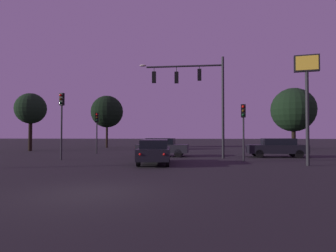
{
  "coord_description": "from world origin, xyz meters",
  "views": [
    {
      "loc": [
        3.08,
        -9.07,
        1.87
      ],
      "look_at": [
        1.62,
        13.14,
        2.49
      ],
      "focal_mm": 31.08,
      "sensor_mm": 36.0,
      "label": 1
    }
  ],
  "objects": [
    {
      "name": "traffic_light_median",
      "position": [
        -6.02,
        11.42,
        3.41
      ],
      "size": [
        0.36,
        0.38,
        4.85
      ],
      "color": "#232326",
      "rests_on": "ground"
    },
    {
      "name": "car_nearside_lane",
      "position": [
        1.05,
        9.02,
        0.8
      ],
      "size": [
        2.1,
        4.72,
        1.52
      ],
      "color": "black",
      "rests_on": "ground"
    },
    {
      "name": "traffic_light_corner_left",
      "position": [
        -5.46,
        17.93,
        2.78
      ],
      "size": [
        0.35,
        0.38,
        3.9
      ],
      "color": "#232326",
      "rests_on": "ground"
    },
    {
      "name": "car_crossing_right",
      "position": [
        0.97,
        15.31,
        0.79
      ],
      "size": [
        4.49,
        2.13,
        1.52
      ],
      "color": "#232328",
      "rests_on": "ground"
    },
    {
      "name": "tree_behind_sign",
      "position": [
        -14.28,
        22.07,
        4.68
      ],
      "size": [
        3.4,
        3.4,
        6.42
      ],
      "color": "black",
      "rests_on": "ground"
    },
    {
      "name": "store_sign_illuminated",
      "position": [
        10.19,
        8.6,
        4.85
      ],
      "size": [
        1.42,
        0.56,
        6.58
      ],
      "color": "#232326",
      "rests_on": "ground"
    },
    {
      "name": "ground_plane",
      "position": [
        0.0,
        24.5,
        0.0
      ],
      "size": [
        168.0,
        168.0,
        0.0
      ],
      "primitive_type": "plane",
      "color": "black",
      "rests_on": "ground"
    },
    {
      "name": "tree_left_far",
      "position": [
        -7.99,
        30.41,
        4.98
      ],
      "size": [
        4.41,
        4.41,
        7.19
      ],
      "color": "black",
      "rests_on": "ground"
    },
    {
      "name": "traffic_signal_mast_arm",
      "position": [
        3.86,
        13.66,
        5.48
      ],
      "size": [
        6.68,
        0.64,
        7.87
      ],
      "color": "#232326",
      "rests_on": "ground"
    },
    {
      "name": "tree_center_horizon",
      "position": [
        16.53,
        28.61,
        4.94
      ],
      "size": [
        5.53,
        5.53,
        7.72
      ],
      "color": "black",
      "rests_on": "ground"
    },
    {
      "name": "traffic_light_corner_right",
      "position": [
        6.94,
        11.13,
        2.79
      ],
      "size": [
        0.36,
        0.38,
        3.92
      ],
      "color": "#232326",
      "rests_on": "ground"
    },
    {
      "name": "car_crossing_left",
      "position": [
        10.34,
        15.01,
        0.8
      ],
      "size": [
        4.71,
        1.9,
        1.52
      ],
      "color": "black",
      "rests_on": "ground"
    }
  ]
}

